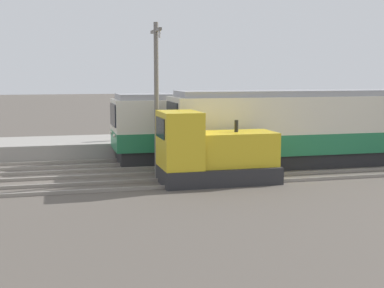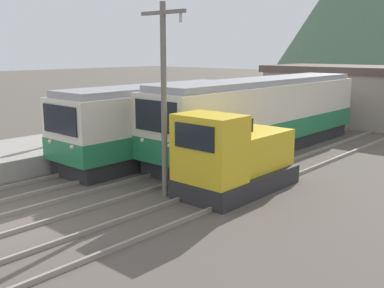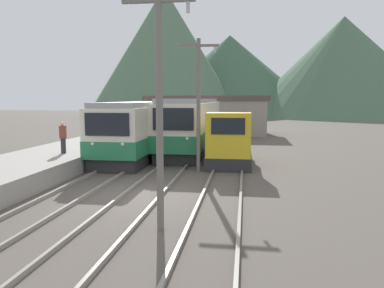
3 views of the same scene
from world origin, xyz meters
name	(u,v)px [view 1 (image 1 of 3)]	position (x,y,z in m)	size (l,w,h in m)	color
ground_plane	(34,177)	(0.00, 0.00, 0.00)	(200.00, 200.00, 0.00)	#564F47
platform_left	(38,148)	(-6.25, 0.00, 0.42)	(4.50, 54.00, 0.84)	gray
track_left	(36,165)	(-2.60, 0.00, 0.07)	(1.54, 60.00, 0.14)	gray
track_center	(34,176)	(0.20, 0.00, 0.07)	(1.54, 60.00, 0.14)	gray
track_right	(31,190)	(3.20, 0.00, 0.07)	(1.54, 60.00, 0.14)	gray
commuter_train_left	(210,129)	(-2.60, 8.85, 1.64)	(2.84, 10.25, 3.51)	#28282B
commuter_train_center	(320,130)	(0.20, 13.72, 1.73)	(2.84, 15.14, 3.72)	#28282B
shunting_locomotive	(212,154)	(3.20, 7.24, 1.21)	(2.40, 4.91, 3.00)	#28282B
catenary_mast_mid	(157,94)	(1.71, 5.20, 3.65)	(2.00, 0.20, 6.67)	slate
person_on_platform	(128,124)	(-5.47, 4.90, 1.76)	(0.38, 0.38, 1.69)	#282833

